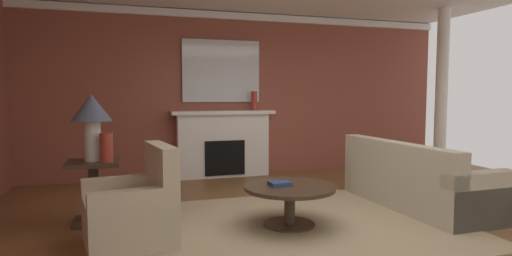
# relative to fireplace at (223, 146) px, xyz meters

# --- Properties ---
(ground_plane) EXTENTS (9.61, 9.61, 0.00)m
(ground_plane) POSITION_rel_fireplace_xyz_m (0.36, -2.90, -0.55)
(ground_plane) COLOR brown
(wall_fireplace) EXTENTS (7.99, 0.12, 2.90)m
(wall_fireplace) POSITION_rel_fireplace_xyz_m (0.36, 0.21, 0.90)
(wall_fireplace) COLOR brown
(wall_fireplace) RESTS_ON ground_plane
(crown_moulding) EXTENTS (7.99, 0.08, 0.12)m
(crown_moulding) POSITION_rel_fireplace_xyz_m (0.36, 0.13, 2.26)
(crown_moulding) COLOR white
(area_rug) EXTENTS (3.74, 2.70, 0.01)m
(area_rug) POSITION_rel_fireplace_xyz_m (0.09, -2.91, -0.54)
(area_rug) COLOR tan
(area_rug) RESTS_ON ground_plane
(fireplace) EXTENTS (1.80, 0.35, 1.16)m
(fireplace) POSITION_rel_fireplace_xyz_m (0.00, 0.00, 0.00)
(fireplace) COLOR white
(fireplace) RESTS_ON ground_plane
(mantel_mirror) EXTENTS (1.37, 0.04, 1.08)m
(mantel_mirror) POSITION_rel_fireplace_xyz_m (0.00, 0.12, 1.30)
(mantel_mirror) COLOR silver
(sofa) EXTENTS (0.97, 2.13, 0.85)m
(sofa) POSITION_rel_fireplace_xyz_m (1.93, -2.65, -0.25)
(sofa) COLOR #BCB299
(sofa) RESTS_ON ground_plane
(armchair_near_window) EXTENTS (0.92, 0.92, 0.95)m
(armchair_near_window) POSITION_rel_fireplace_xyz_m (-1.55, -2.94, -0.24)
(armchair_near_window) COLOR #C1B293
(armchair_near_window) RESTS_ON ground_plane
(coffee_table) EXTENTS (1.00, 1.00, 0.45)m
(coffee_table) POSITION_rel_fireplace_xyz_m (0.09, -2.91, -0.22)
(coffee_table) COLOR #3D2D1E
(coffee_table) RESTS_ON ground_plane
(side_table) EXTENTS (0.56, 0.56, 0.70)m
(side_table) POSITION_rel_fireplace_xyz_m (-1.96, -2.14, -0.15)
(side_table) COLOR #3D2D1E
(side_table) RESTS_ON ground_plane
(table_lamp) EXTENTS (0.44, 0.44, 0.75)m
(table_lamp) POSITION_rel_fireplace_xyz_m (-1.96, -2.14, 0.67)
(table_lamp) COLOR beige
(table_lamp) RESTS_ON side_table
(vase_mantel_right) EXTENTS (0.10, 0.10, 0.34)m
(vase_mantel_right) POSITION_rel_fireplace_xyz_m (0.55, -0.05, 0.78)
(vase_mantel_right) COLOR #9E3328
(vase_mantel_right) RESTS_ON fireplace
(vase_on_side_table) EXTENTS (0.14, 0.14, 0.32)m
(vase_on_side_table) POSITION_rel_fireplace_xyz_m (-1.81, -2.26, 0.31)
(vase_on_side_table) COLOR #9E3328
(vase_on_side_table) RESTS_ON side_table
(book_red_cover) EXTENTS (0.24, 0.20, 0.04)m
(book_red_cover) POSITION_rel_fireplace_xyz_m (-0.01, -2.88, -0.08)
(book_red_cover) COLOR navy
(book_red_cover) RESTS_ON coffee_table
(column_white) EXTENTS (0.20, 0.20, 2.90)m
(column_white) POSITION_rel_fireplace_xyz_m (3.56, -1.19, 0.90)
(column_white) COLOR white
(column_white) RESTS_ON ground_plane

